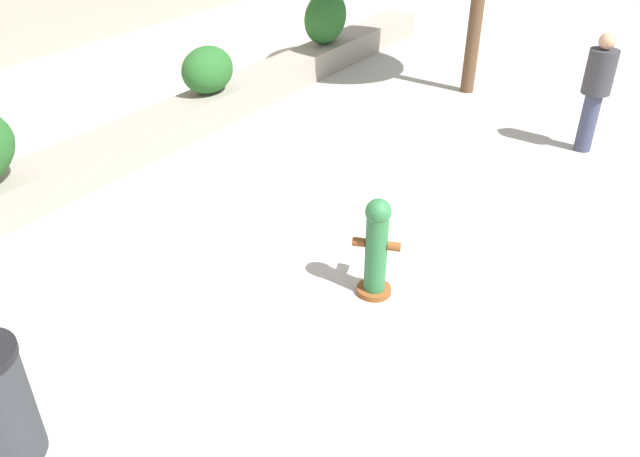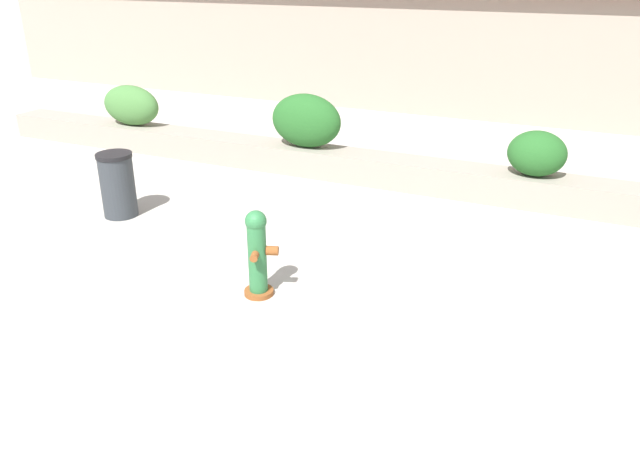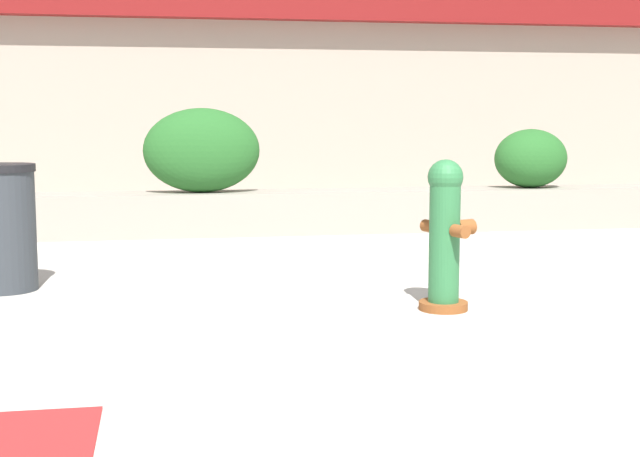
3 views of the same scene
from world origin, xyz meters
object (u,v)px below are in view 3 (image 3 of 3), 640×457
(hedge_bush_2, at_px, (531,158))
(trash_bin, at_px, (2,227))
(hedge_bush_1, at_px, (202,150))
(fire_hydrant, at_px, (445,234))

(hedge_bush_2, bearing_deg, trash_bin, -151.43)
(hedge_bush_1, height_order, hedge_bush_2, hedge_bush_1)
(hedge_bush_2, relative_size, fire_hydrant, 0.86)
(hedge_bush_2, relative_size, trash_bin, 0.92)
(hedge_bush_1, height_order, trash_bin, hedge_bush_1)
(fire_hydrant, bearing_deg, trash_bin, 157.87)
(hedge_bush_1, height_order, fire_hydrant, hedge_bush_1)
(hedge_bush_1, xyz_separation_m, hedge_bush_2, (4.08, 0.00, -0.13))
(hedge_bush_1, bearing_deg, fire_hydrant, -71.38)
(hedge_bush_2, distance_m, fire_hydrant, 5.17)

